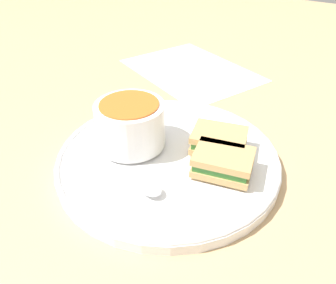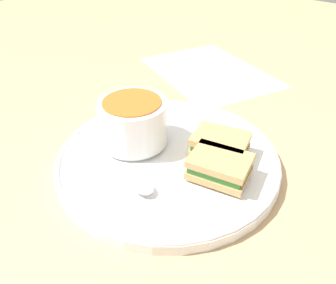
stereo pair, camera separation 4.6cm
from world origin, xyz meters
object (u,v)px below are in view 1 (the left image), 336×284
soup_bowl (131,124)px  sandwich_half_near (223,162)px  sandwich_half_far (219,141)px  spoon (143,185)px

soup_bowl → sandwich_half_near: (0.01, -0.14, -0.02)m
sandwich_half_far → sandwich_half_near: bearing=-148.2°
spoon → sandwich_half_far: sandwich_half_far is taller
soup_bowl → sandwich_half_far: soup_bowl is taller
soup_bowl → sandwich_half_near: soup_bowl is taller
soup_bowl → spoon: bearing=-133.8°
sandwich_half_near → spoon: bearing=139.9°
soup_bowl → sandwich_half_near: 0.14m
soup_bowl → spoon: size_ratio=0.78×
sandwich_half_near → sandwich_half_far: 0.05m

